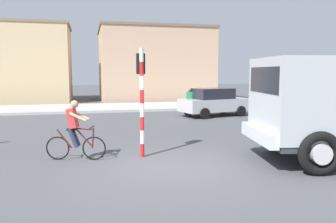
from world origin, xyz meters
The scene contains 8 objects.
ground_plane centered at (0.00, 0.00, 0.00)m, with size 120.00×120.00×0.00m, color #4C4C51.
sidewalk_far centered at (0.00, 15.10, 0.08)m, with size 80.00×5.00×0.16m, color #ADADA8.
cyclist centered at (-2.30, 1.46, 0.86)m, with size 1.69×0.60×1.72m.
traffic_light_pole centered at (-0.38, 1.44, 2.07)m, with size 0.24×0.43×3.20m.
car_red_near centered at (5.11, 9.72, 0.82)m, with size 4.29×2.61×1.60m.
pedestrian_near_kerb centered at (3.69, 9.92, 0.85)m, with size 0.34×0.22×1.62m.
building_corner_left centered at (-8.95, 22.35, 3.27)m, with size 11.32×5.95×6.53m.
building_mid_block centered at (3.96, 22.11, 3.21)m, with size 9.75×7.89×6.40m.
Camera 1 is at (-1.89, -8.28, 2.50)m, focal length 35.73 mm.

